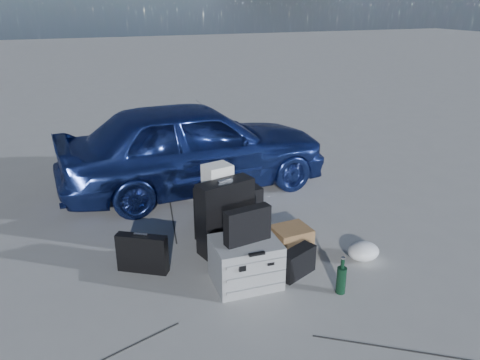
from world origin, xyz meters
name	(u,v)px	position (x,y,z in m)	size (l,w,h in m)	color
ground	(245,290)	(0.00, 0.00, 0.00)	(60.00, 60.00, 0.00)	#9E9E99
car	(194,145)	(0.27, 2.44, 0.59)	(1.39, 3.46, 1.18)	#294096
pelican_case	(246,262)	(0.05, 0.11, 0.21)	(0.57, 0.46, 0.41)	#979A9C
laptop_bag	(248,225)	(0.06, 0.10, 0.57)	(0.41, 0.10, 0.31)	black
briefcase	(142,253)	(-0.77, 0.63, 0.18)	(0.47, 0.10, 0.37)	black
suitcase_left	(225,216)	(0.08, 0.73, 0.37)	(0.57, 0.20, 0.74)	black
suitcase_right	(217,210)	(0.11, 1.05, 0.29)	(0.49, 0.17, 0.58)	black
white_carton	(217,175)	(0.11, 1.04, 0.69)	(0.27, 0.22, 0.22)	white
duffel_bag	(229,204)	(0.36, 1.39, 0.18)	(0.72, 0.31, 0.36)	black
flat_box_white	(229,186)	(0.37, 1.39, 0.40)	(0.44, 0.33, 0.08)	white
flat_box_black	(228,181)	(0.35, 1.39, 0.47)	(0.29, 0.20, 0.06)	black
kraft_bag	(240,246)	(0.12, 0.44, 0.18)	(0.27, 0.16, 0.36)	#986A42
cardboard_box	(291,240)	(0.67, 0.44, 0.13)	(0.35, 0.31, 0.26)	olive
plastic_bag	(363,251)	(1.25, 0.06, 0.09)	(0.31, 0.27, 0.17)	white
messenger_bag	(297,262)	(0.53, 0.05, 0.13)	(0.37, 0.14, 0.26)	black
green_bottle	(342,276)	(0.75, -0.34, 0.17)	(0.08, 0.08, 0.33)	black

